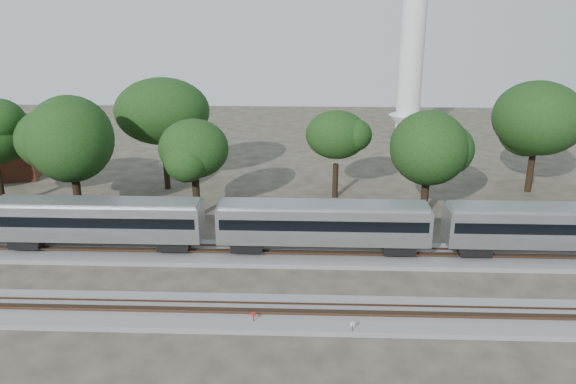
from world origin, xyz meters
name	(u,v)px	position (x,y,z in m)	size (l,w,h in m)	color
ground	(223,288)	(0.00, 0.00, 0.00)	(160.00, 160.00, 0.00)	#383328
track_far	(233,253)	(0.00, 6.00, 0.21)	(160.00, 5.00, 0.73)	slate
track_near	(215,312)	(0.00, -4.00, 0.21)	(160.00, 5.00, 0.73)	slate
train	(325,222)	(8.13, 6.00, 3.34)	(95.24, 3.29, 4.85)	silver
switch_stand_red	(253,317)	(2.96, -5.38, 0.72)	(0.36, 0.13, 1.14)	#512D19
switch_stand_white	(352,327)	(9.76, -6.33, 0.69)	(0.33, 0.15, 1.08)	#512D19
switch_lever	(279,329)	(4.80, -5.88, 0.15)	(0.50, 0.30, 0.30)	#512D19
tree_2	(70,139)	(-17.05, 14.24, 8.51)	(8.67, 8.67, 12.22)	black
tree_3	(162,111)	(-10.33, 24.49, 9.40)	(9.57, 9.57, 13.49)	black
tree_4	(194,149)	(-4.97, 15.33, 7.35)	(7.49, 7.49, 10.56)	black
tree_5	(337,135)	(9.77, 22.08, 7.34)	(7.49, 7.49, 10.56)	black
tree_6	(429,148)	(18.89, 16.59, 7.34)	(7.48, 7.48, 10.55)	black
tree_7	(538,118)	(32.80, 24.92, 8.86)	(9.02, 9.02, 12.72)	black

